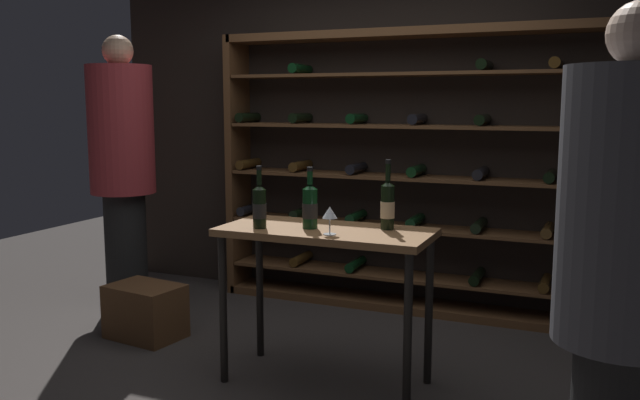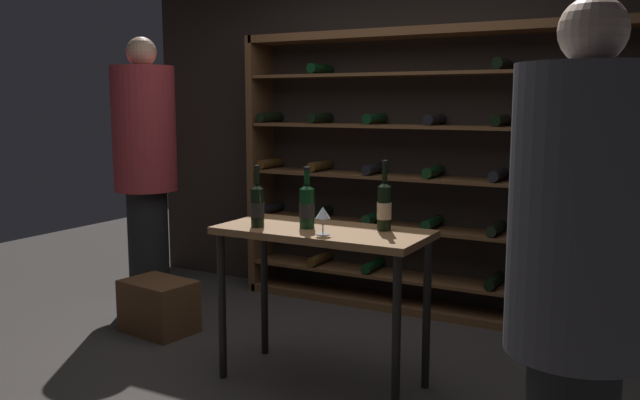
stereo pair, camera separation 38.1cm
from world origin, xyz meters
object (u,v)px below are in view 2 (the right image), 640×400
at_px(tasting_table, 323,249).
at_px(wine_bottle_black_capsule, 257,205).
at_px(wine_crate, 159,306).
at_px(wine_bottle_gold_foil, 384,206).
at_px(wine_bottle_red_label, 307,206).
at_px(person_bystander_red_print, 579,280).
at_px(person_guest_plum_blouse, 145,158).
at_px(wine_rack, 434,176).
at_px(wine_glass_stemmed_center, 323,214).

bearing_deg(tasting_table, wine_bottle_black_capsule, -159.16).
relative_size(wine_crate, wine_bottle_black_capsule, 1.40).
bearing_deg(wine_bottle_gold_foil, wine_bottle_red_label, -160.27).
bearing_deg(wine_bottle_black_capsule, tasting_table, 20.84).
distance_m(person_bystander_red_print, person_guest_plum_blouse, 3.87).
distance_m(tasting_table, wine_bottle_black_capsule, 0.43).
distance_m(person_bystander_red_print, wine_bottle_red_label, 1.85).
relative_size(person_bystander_red_print, wine_bottle_black_capsule, 5.46).
bearing_deg(wine_rack, person_guest_plum_blouse, -159.98).
xyz_separation_m(person_bystander_red_print, wine_bottle_gold_foil, (-1.15, 1.17, -0.02)).
height_order(tasting_table, wine_bottle_red_label, wine_bottle_red_label).
xyz_separation_m(wine_bottle_black_capsule, wine_glass_stemmed_center, (0.42, -0.02, -0.01)).
bearing_deg(wine_bottle_red_label, person_guest_plum_blouse, 157.94).
bearing_deg(tasting_table, wine_bottle_red_label, -161.58).
bearing_deg(wine_rack, wine_bottle_red_label, -97.14).
height_order(wine_rack, wine_bottle_black_capsule, wine_rack).
bearing_deg(tasting_table, wine_glass_stemmed_center, -60.86).
bearing_deg(person_guest_plum_blouse, wine_bottle_black_capsule, -67.93).
distance_m(wine_bottle_red_label, wine_bottle_gold_foil, 0.42).
relative_size(wine_rack, wine_bottle_black_capsule, 9.01).
height_order(person_guest_plum_blouse, wine_bottle_red_label, person_guest_plum_blouse).
relative_size(tasting_table, person_guest_plum_blouse, 0.56).
relative_size(wine_crate, wine_glass_stemmed_center, 3.24).
height_order(wine_crate, wine_bottle_black_capsule, wine_bottle_black_capsule).
bearing_deg(wine_rack, wine_bottle_gold_foil, -81.54).
bearing_deg(wine_crate, wine_bottle_black_capsule, -17.49).
distance_m(wine_crate, wine_bottle_red_label, 1.56).
xyz_separation_m(tasting_table, wine_bottle_gold_foil, (0.31, 0.11, 0.25)).
height_order(person_guest_plum_blouse, wine_glass_stemmed_center, person_guest_plum_blouse).
xyz_separation_m(tasting_table, person_guest_plum_blouse, (-1.97, 0.74, 0.36)).
bearing_deg(tasting_table, wine_bottle_gold_foil, 20.07).
xyz_separation_m(person_bystander_red_print, wine_crate, (-2.85, 1.26, -0.85)).
height_order(wine_bottle_red_label, wine_bottle_gold_foil, wine_bottle_gold_foil).
bearing_deg(wine_bottle_red_label, wine_glass_stemmed_center, -36.69).
xyz_separation_m(wine_bottle_black_capsule, wine_bottle_red_label, (0.26, 0.10, 0.00)).
distance_m(person_guest_plum_blouse, wine_bottle_red_label, 2.04).
distance_m(person_guest_plum_blouse, wine_bottle_gold_foil, 2.37).
height_order(wine_crate, wine_bottle_gold_foil, wine_bottle_gold_foil).
distance_m(person_bystander_red_print, wine_glass_stemmed_center, 1.65).
relative_size(wine_rack, wine_glass_stemmed_center, 20.83).
distance_m(wine_rack, wine_bottle_red_label, 1.54).
bearing_deg(tasting_table, person_guest_plum_blouse, 159.47).
bearing_deg(tasting_table, person_bystander_red_print, -35.86).
bearing_deg(wine_bottle_black_capsule, wine_glass_stemmed_center, -3.08).
distance_m(person_guest_plum_blouse, wine_crate, 1.24).
bearing_deg(person_bystander_red_print, wine_bottle_gold_foil, -111.18).
relative_size(wine_rack, tasting_table, 2.66).
bearing_deg(wine_bottle_black_capsule, wine_crate, 162.51).
height_order(person_bystander_red_print, wine_bottle_black_capsule, person_bystander_red_print).
bearing_deg(person_guest_plum_blouse, wine_glass_stemmed_center, -63.35).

